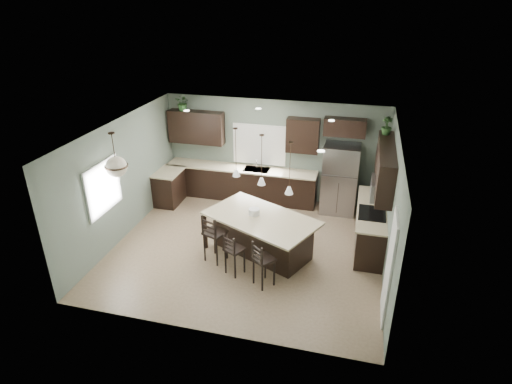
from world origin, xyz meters
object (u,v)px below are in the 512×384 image
object	(u,v)px
kitchen_island	(261,236)
serving_dish	(254,212)
bar_stool_center	(235,253)
plant_back_left	(183,103)
bar_stool_left	(215,237)
refrigerator	(340,179)
bar_stool_right	(264,264)

from	to	relation	value
kitchen_island	serving_dish	size ratio (longest dim) A/B	10.00
bar_stool_center	plant_back_left	world-z (taller)	plant_back_left
kitchen_island	bar_stool_left	xyz separation A→B (m)	(-0.90, -0.49, 0.11)
refrigerator	kitchen_island	distance (m)	2.94
kitchen_island	plant_back_left	size ratio (longest dim) A/B	5.53
refrigerator	kitchen_island	xyz separation A→B (m)	(-1.49, -2.49, -0.46)
serving_dish	plant_back_left	bearing A→B (deg)	135.52
bar_stool_center	bar_stool_left	bearing A→B (deg)	174.06
refrigerator	plant_back_left	xyz separation A→B (m)	(-4.33, 0.20, 1.69)
plant_back_left	bar_stool_right	bearing A→B (deg)	-50.04
kitchen_island	plant_back_left	bearing A→B (deg)	161.43
refrigerator	serving_dish	world-z (taller)	refrigerator
refrigerator	kitchen_island	world-z (taller)	refrigerator
refrigerator	plant_back_left	size ratio (longest dim) A/B	4.26
bar_stool_center	plant_back_left	xyz separation A→B (m)	(-2.48, 3.54, 2.14)
refrigerator	bar_stool_left	size ratio (longest dim) A/B	1.63
bar_stool_left	bar_stool_center	xyz separation A→B (m)	(0.54, -0.35, -0.09)
kitchen_island	bar_stool_left	bearing A→B (deg)	-126.48
bar_stool_left	bar_stool_right	size ratio (longest dim) A/B	1.13
serving_dish	bar_stool_left	size ratio (longest dim) A/B	0.21
refrigerator	bar_stool_right	xyz separation A→B (m)	(-1.17, -3.57, -0.42)
kitchen_island	bar_stool_right	distance (m)	1.12
bar_stool_left	plant_back_left	world-z (taller)	plant_back_left
bar_stool_center	bar_stool_right	world-z (taller)	bar_stool_right
bar_stool_left	bar_stool_right	xyz separation A→B (m)	(1.22, -0.59, -0.07)
kitchen_island	bar_stool_right	size ratio (longest dim) A/B	2.39
kitchen_island	bar_stool_left	size ratio (longest dim) A/B	2.11
refrigerator	bar_stool_left	world-z (taller)	refrigerator
bar_stool_center	bar_stool_right	bearing A→B (deg)	8.13
kitchen_island	serving_dish	bearing A→B (deg)	180.00
refrigerator	bar_stool_center	world-z (taller)	refrigerator
bar_stool_center	bar_stool_right	size ratio (longest dim) A/B	0.95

